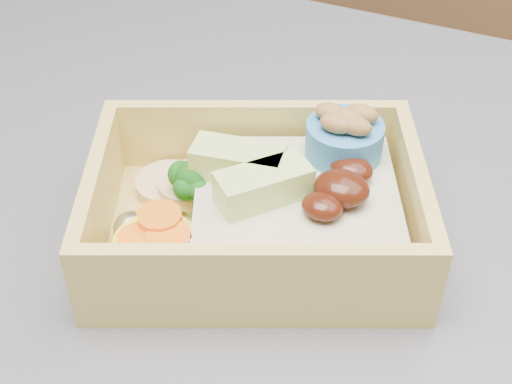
% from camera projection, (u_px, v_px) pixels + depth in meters
% --- Properties ---
extents(bento_box, '(0.24, 0.22, 0.07)m').
position_uv_depth(bento_box, '(266.00, 206.00, 0.44)').
color(bento_box, '#D3B757').
rests_on(bento_box, island).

